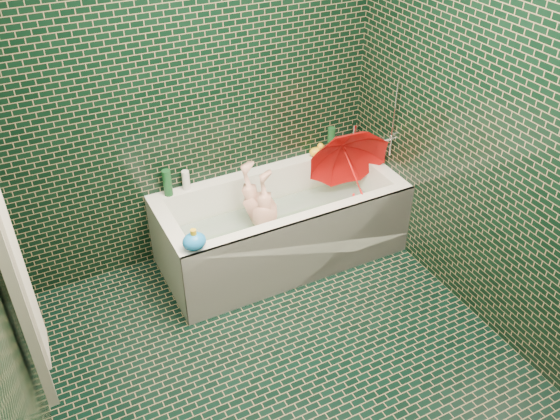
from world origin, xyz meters
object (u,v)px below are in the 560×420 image
bathtub (282,232)px  bath_toy (194,241)px  child (264,223)px  rubber_duck (316,151)px  umbrella (352,170)px

bathtub → bath_toy: bath_toy is taller
child → rubber_duck: (0.58, 0.29, 0.29)m
bathtub → child: size_ratio=1.82×
bathtub → umbrella: size_ratio=3.00×
child → umbrella: (0.64, -0.10, 0.31)m
child → rubber_duck: rubber_duck is taller
bath_toy → child: bearing=18.4°
umbrella → bath_toy: (-1.26, -0.24, -0.01)m
bathtub → child: (-0.12, 0.04, 0.10)m
umbrella → bath_toy: bearing=-154.9°
umbrella → rubber_duck: size_ratio=4.48×
umbrella → bath_toy: 1.29m
bathtub → umbrella: 0.67m
rubber_duck → child: bearing=-144.5°
child → bath_toy: bath_toy is taller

